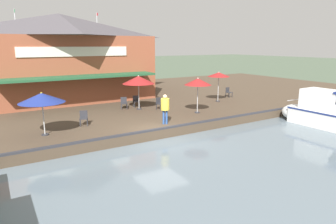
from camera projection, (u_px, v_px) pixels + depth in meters
name	position (u px, v px, depth m)	size (l,w,h in m)	color
ground_plane	(161.00, 141.00, 16.52)	(220.00, 220.00, 0.00)	#4C5B47
quay_deck	(96.00, 103.00, 25.60)	(22.00, 56.00, 0.60)	#4C3D2D
quay_edge_fender	(160.00, 129.00, 16.46)	(0.20, 50.40, 0.10)	#2D2D33
waterfront_restaurant	(62.00, 56.00, 26.01)	(11.55, 14.02, 7.39)	brown
patio_umbrella_near_quay_edge	(42.00, 98.00, 15.05)	(2.27, 2.27, 2.25)	#B7B7B7
patio_umbrella_mid_patio_left	(138.00, 80.00, 21.22)	(2.29, 2.29, 2.46)	#B7B7B7
patio_umbrella_mid_patio_right	(198.00, 82.00, 20.09)	(1.83, 1.83, 2.42)	#B7B7B7
patio_umbrella_far_corner	(219.00, 75.00, 24.21)	(1.79, 1.79, 2.44)	#B7B7B7
cafe_chair_mid_patio	(228.00, 92.00, 26.70)	(0.48, 0.48, 0.85)	#2D2D33
cafe_chair_under_first_umbrella	(136.00, 101.00, 22.42)	(0.52, 0.52, 0.85)	#2D2D33
cafe_chair_far_corner_seat	(124.00, 102.00, 21.75)	(0.55, 0.55, 0.85)	#2D2D33
cafe_chair_facing_river	(84.00, 117.00, 17.29)	(0.56, 0.56, 0.85)	#2D2D33
cafe_chair_back_row_seat	(160.00, 103.00, 21.57)	(0.53, 0.53, 0.85)	#2D2D33
person_at_quay_edge	(165.00, 106.00, 17.41)	(0.50, 0.50, 1.77)	#2D5193
motorboat_fourth_along	(326.00, 113.00, 18.96)	(6.47, 2.11, 2.38)	white
tree_behind_restaurant	(30.00, 54.00, 29.26)	(3.47, 3.30, 5.45)	brown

